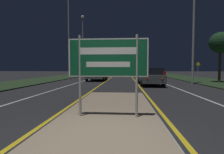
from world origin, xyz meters
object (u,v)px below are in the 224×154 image
streetlight_right_near (194,20)px  car_receding_2 (134,71)px  car_receding_0 (150,76)px  warning_sign (198,68)px  car_receding_3 (142,70)px  highway_sign (108,61)px  car_receding_1 (157,72)px  streetlight_left_far (83,38)px  car_approaching_0 (97,74)px  streetlight_left_near (69,20)px

streetlight_right_near → car_receding_2: streetlight_right_near is taller
car_receding_0 → warning_sign: warning_sign is taller
warning_sign → car_receding_3: bearing=99.8°
highway_sign → car_receding_1: highway_sign is taller
car_receding_1 → car_receding_2: 13.02m
warning_sign → car_receding_0: bearing=-129.9°
highway_sign → streetlight_right_near: size_ratio=0.25×
streetlight_left_far → car_receding_3: 25.53m
highway_sign → car_receding_2: (2.69, 36.53, -0.93)m
car_receding_0 → car_receding_2: size_ratio=1.03×
car_receding_1 → car_receding_2: (-3.02, 12.67, -0.05)m
warning_sign → streetlight_left_far: bearing=162.1°
car_approaching_0 → streetlight_right_near: bearing=-24.6°
car_approaching_0 → car_receding_3: bearing=75.0°
streetlight_left_near → car_receding_0: bearing=-33.3°
streetlight_right_near → car_receding_1: bearing=93.4°
streetlight_left_far → streetlight_right_near: (13.14, -13.63, -1.02)m
streetlight_left_far → car_receding_2: bearing=51.4°
car_receding_0 → car_receding_2: bearing=89.8°
streetlight_right_near → car_receding_2: (-3.78, 25.34, -4.93)m
streetlight_left_near → warning_sign: (16.52, 3.27, -5.83)m
streetlight_left_far → car_approaching_0: 11.76m
streetlight_right_near → car_receding_1: 13.60m
streetlight_left_near → car_receding_0: (8.90, -5.84, -6.48)m
warning_sign → streetlight_left_near: bearing=-168.8°
highway_sign → streetlight_right_near: streetlight_right_near is taller
car_receding_2 → warning_sign: bearing=-66.3°
car_receding_3 → car_approaching_0: size_ratio=0.97×
streetlight_left_far → car_approaching_0: size_ratio=2.22×
car_receding_0 → car_receding_3: bearing=85.3°
highway_sign → warning_sign: (10.24, 19.35, -0.24)m
car_receding_1 → warning_sign: size_ratio=1.96×
streetlight_right_near → warning_sign: streetlight_right_near is taller
streetlight_left_far → streetlight_left_near: bearing=-87.4°
streetlight_left_far → car_receding_1: size_ratio=2.42×
streetlight_right_near → car_approaching_0: streetlight_right_near is taller
streetlight_left_far → car_receding_0: 18.26m
streetlight_left_near → streetlight_left_far: (-0.40, 8.73, -0.57)m
car_receding_2 → car_approaching_0: car_approaching_0 is taller
car_receding_0 → car_receding_2: car_receding_0 is taller
car_receding_3 → car_approaching_0: bearing=-105.0°
streetlight_right_near → warning_sign: (3.77, 8.16, -4.23)m
car_receding_1 → car_receding_2: size_ratio=0.92×
highway_sign → car_receding_1: bearing=76.5°
car_approaching_0 → car_receding_2: bearing=75.6°
car_receding_0 → streetlight_left_far: bearing=122.5°
streetlight_left_far → car_receding_1: bearing=-4.4°
car_receding_1 → warning_sign: (4.53, -4.51, 0.65)m
car_receding_0 → warning_sign: 11.89m
streetlight_left_far → car_receding_1: 13.76m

